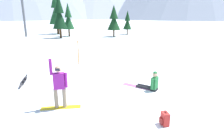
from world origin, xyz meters
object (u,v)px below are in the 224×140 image
pine_tree_young (114,20)px  pine_tree_leaning (68,18)px  snowboarder_foreground (59,86)px  snowboarder_midground (151,83)px  pine_tree_tall (59,14)px  loose_snowboard_near_right (24,81)px  pine_tree_broad (127,22)px  pine_tree_twin (56,9)px  trail_marker_pole (78,52)px  backpack_red (165,119)px

pine_tree_young → pine_tree_leaning: size_ratio=0.94×
snowboarder_foreground → snowboarder_midground: size_ratio=1.17×
pine_tree_young → snowboarder_midground: bearing=-86.8°
pine_tree_young → pine_tree_tall: 8.41m
pine_tree_leaning → loose_snowboard_near_right: bearing=-84.7°
pine_tree_young → pine_tree_broad: bearing=55.0°
snowboarder_midground → pine_tree_leaning: 25.74m
pine_tree_tall → pine_tree_leaning: (0.78, 2.56, -0.62)m
pine_tree_broad → pine_tree_tall: size_ratio=0.65×
snowboarder_foreground → pine_tree_leaning: bearing=100.4°
loose_snowboard_near_right → pine_tree_young: 23.02m
pine_tree_broad → pine_tree_tall: 11.99m
pine_tree_twin → pine_tree_tall: bearing=-72.6°
pine_tree_twin → pine_tree_leaning: bearing=-54.3°
loose_snowboard_near_right → pine_tree_young: bearing=76.7°
snowboarder_midground → pine_tree_twin: bearing=112.4°
snowboarder_foreground → pine_tree_tall: (-5.56, 23.40, 2.57)m
snowboarder_midground → trail_marker_pole: 6.65m
pine_tree_broad → pine_tree_young: 4.37m
snowboarder_midground → pine_tree_young: size_ratio=0.34×
trail_marker_pole → snowboarder_midground: bearing=-49.9°
backpack_red → pine_tree_broad: bearing=87.3°
backpack_red → pine_tree_leaning: pine_tree_leaning is taller
backpack_red → pine_tree_broad: (1.39, 29.95, 2.06)m
pine_tree_tall → pine_tree_twin: bearing=107.4°
snowboarder_foreground → loose_snowboard_near_right: (-2.63, 2.85, -0.78)m
pine_tree_young → pine_tree_leaning: 7.46m
pine_tree_broad → pine_tree_twin: bearing=174.5°
pine_tree_broad → pine_tree_young: pine_tree_young is taller
pine_tree_young → pine_tree_tall: size_ratio=0.77×
loose_snowboard_near_right → pine_tree_leaning: (-2.14, 23.12, 2.73)m
pine_tree_tall → snowboarder_midground: bearing=-66.2°
pine_tree_leaning → pine_tree_young: bearing=-6.6°
pine_tree_leaning → pine_tree_twin: bearing=125.7°
snowboarder_foreground → pine_tree_young: pine_tree_young is taller
snowboarder_midground → loose_snowboard_near_right: bearing=171.6°
backpack_red → pine_tree_broad: pine_tree_broad is taller
snowboarder_foreground → pine_tree_tall: pine_tree_tall is taller
snowboarder_foreground → loose_snowboard_near_right: size_ratio=1.14×
pine_tree_broad → trail_marker_pole: bearing=-104.1°
backpack_red → pine_tree_twin: pine_tree_twin is taller
pine_tree_broad → pine_tree_twin: pine_tree_twin is taller
trail_marker_pole → pine_tree_tall: (-5.22, 16.45, 2.62)m
snowboarder_foreground → pine_tree_twin: 31.04m
snowboarder_foreground → pine_tree_twin: (-7.60, 29.89, 3.50)m
snowboarder_midground → pine_tree_broad: 26.89m
snowboarder_midground → backpack_red: size_ratio=3.58×
snowboarder_foreground → backpack_red: snowboarder_foreground is taller
backpack_red → pine_tree_tall: size_ratio=0.07×
pine_tree_broad → pine_tree_tall: pine_tree_tall is taller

